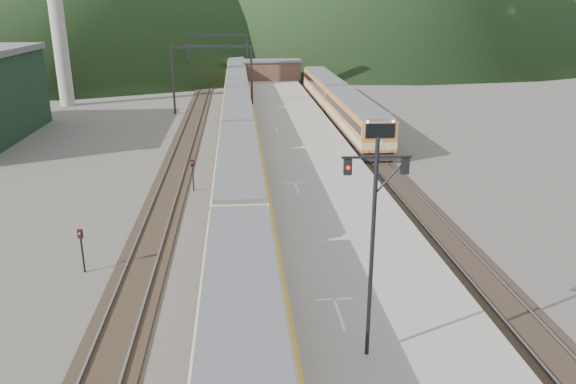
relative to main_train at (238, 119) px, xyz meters
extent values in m
cube|color=black|center=(0.00, -0.92, -1.89)|extent=(2.60, 200.00, 0.12)
cube|color=slate|center=(-0.72, -0.92, -1.79)|extent=(0.10, 200.00, 0.14)
cube|color=slate|center=(0.72, -0.92, -1.79)|extent=(0.10, 200.00, 0.14)
cube|color=black|center=(-5.00, -0.92, -1.89)|extent=(2.60, 200.00, 0.12)
cube|color=slate|center=(-5.72, -0.92, -1.79)|extent=(0.10, 200.00, 0.14)
cube|color=slate|center=(-4.28, -0.92, -1.79)|extent=(0.10, 200.00, 0.14)
cube|color=black|center=(11.50, -0.92, -1.89)|extent=(2.60, 200.00, 0.12)
cube|color=slate|center=(10.78, -0.92, -1.79)|extent=(0.10, 200.00, 0.14)
cube|color=slate|center=(12.22, -0.92, -1.79)|extent=(0.10, 200.00, 0.14)
cube|color=gray|center=(5.60, -2.92, -1.45)|extent=(8.00, 100.00, 1.00)
cube|color=black|center=(-7.50, 14.08, 2.05)|extent=(0.25, 0.25, 8.00)
cube|color=black|center=(1.80, 14.08, 2.05)|extent=(0.25, 0.25, 8.00)
cube|color=black|center=(-2.85, 14.08, 5.85)|extent=(9.30, 0.22, 0.35)
cube|color=black|center=(-7.50, 39.08, 2.05)|extent=(0.25, 0.25, 8.00)
cube|color=black|center=(1.80, 39.08, 2.05)|extent=(0.25, 0.25, 8.00)
cube|color=black|center=(-2.85, 39.08, 5.85)|extent=(9.30, 0.22, 0.35)
cube|color=brown|center=(5.60, 37.08, 0.45)|extent=(9.00, 4.00, 2.80)
cube|color=slate|center=(5.60, 37.08, 2.00)|extent=(9.40, 4.40, 0.30)
cube|color=tan|center=(0.00, -38.96, 0.00)|extent=(2.82, 18.98, 3.45)
cube|color=tan|center=(0.00, -19.48, 0.00)|extent=(2.82, 18.98, 3.45)
cube|color=tan|center=(0.00, 0.00, 0.00)|extent=(2.82, 18.98, 3.45)
cube|color=tan|center=(0.00, 19.48, 0.00)|extent=(2.82, 18.98, 3.45)
cube|color=tan|center=(0.00, 38.96, 0.00)|extent=(2.82, 18.98, 3.45)
cube|color=#C17332|center=(11.50, -0.33, 0.08)|extent=(2.95, 19.86, 3.61)
cube|color=#C17332|center=(11.50, 20.03, 0.08)|extent=(2.95, 19.86, 3.61)
cylinder|color=black|center=(4.30, -37.57, 2.90)|extent=(0.14, 0.14, 7.71)
cube|color=black|center=(4.30, -37.57, 6.16)|extent=(2.20, 0.15, 0.07)
cube|color=black|center=(3.41, -37.54, 5.86)|extent=(0.26, 0.19, 0.50)
cube|color=black|center=(5.20, -37.60, 5.86)|extent=(0.26, 0.19, 0.50)
cylinder|color=black|center=(-3.23, -15.85, -0.95)|extent=(0.10, 0.10, 2.00)
cube|color=black|center=(-3.23, -15.85, 0.10)|extent=(0.27, 0.24, 0.45)
cylinder|color=black|center=(-7.72, -28.20, -0.95)|extent=(0.10, 0.10, 2.00)
cube|color=black|center=(-7.72, -28.20, 0.10)|extent=(0.25, 0.21, 0.45)
camera|label=1|loc=(0.06, -54.04, 10.67)|focal=35.00mm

